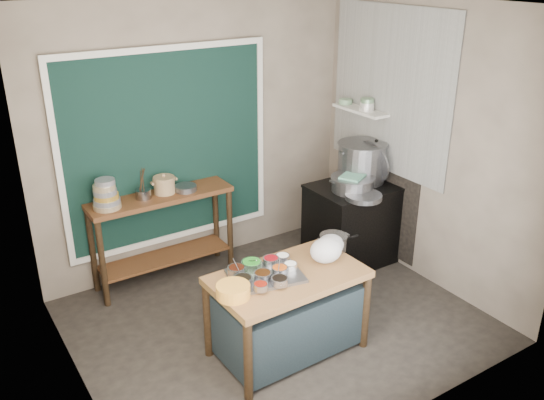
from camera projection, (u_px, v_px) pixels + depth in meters
floor at (277, 322)px, 5.35m from camera, size 3.50×3.00×0.02m
back_wall at (198, 137)px, 5.97m from camera, size 3.50×0.02×2.80m
left_wall at (62, 232)px, 3.92m from camera, size 0.02×3.00×2.80m
right_wall at (426, 146)px, 5.67m from camera, size 0.02×3.00×2.80m
ceiling at (278, 3)px, 4.24m from camera, size 3.50×3.00×0.02m
curtain_panel at (168, 148)px, 5.78m from camera, size 2.10×0.02×1.90m
curtain_frame at (169, 148)px, 5.77m from camera, size 2.22×0.03×2.02m
tile_panel at (389, 91)px, 5.91m from camera, size 0.02×1.70×1.70m
soot_patch at (375, 191)px, 6.44m from camera, size 0.01×1.30×1.30m
wall_shelf at (361, 110)px, 6.19m from camera, size 0.22×0.70×0.03m
prep_table at (287, 313)px, 4.82m from camera, size 1.26×0.74×0.75m
back_counter at (164, 238)px, 5.88m from camera, size 1.45×0.40×0.95m
stove_block at (353, 225)px, 6.28m from camera, size 0.90×0.68×0.85m
stove_top at (355, 187)px, 6.11m from camera, size 0.92×0.69×0.03m
condiment_tray at (266, 276)px, 4.62m from camera, size 0.65×0.52×0.03m
condiment_bowls at (262, 271)px, 4.60m from camera, size 0.61×0.48×0.07m
yellow_basin at (233, 291)px, 4.34m from camera, size 0.27×0.27×0.10m
saucepan at (333, 242)px, 5.04m from camera, size 0.28×0.28×0.14m
plastic_bag_a at (326, 250)px, 4.82m from camera, size 0.32×0.28×0.21m
plastic_bag_b at (330, 245)px, 4.94m from camera, size 0.29×0.26×0.19m
bowl_stack at (106, 196)px, 5.34m from camera, size 0.26×0.26×0.29m
utensil_cup at (143, 194)px, 5.59m from camera, size 0.18×0.18×0.09m
ceramic_crock at (164, 186)px, 5.71m from camera, size 0.23×0.23×0.15m
wide_bowl at (186, 188)px, 5.78m from camera, size 0.29×0.29×0.06m
stock_pot at (361, 162)px, 6.16m from camera, size 0.58×0.58×0.43m
pot_lid at (374, 161)px, 6.12m from camera, size 0.14×0.48×0.47m
steamer at (353, 184)px, 5.95m from camera, size 0.57×0.57×0.15m
green_cloth at (353, 176)px, 5.92m from camera, size 0.34×0.32×0.02m
shallow_pan at (363, 197)px, 5.77m from camera, size 0.44×0.44×0.05m
shelf_bowl_stack at (367, 105)px, 6.09m from camera, size 0.16×0.16×0.13m
shelf_bowl_green at (345, 101)px, 6.37m from camera, size 0.17×0.17×0.05m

